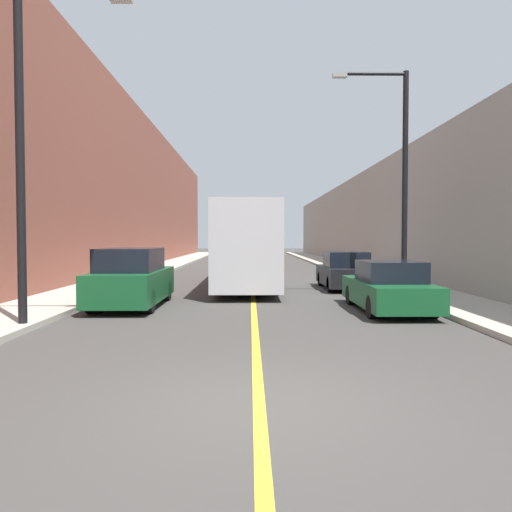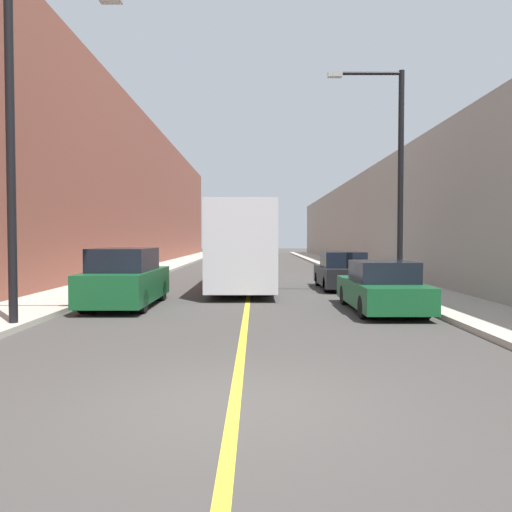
% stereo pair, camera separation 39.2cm
% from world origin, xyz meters
% --- Properties ---
extents(ground_plane, '(200.00, 200.00, 0.00)m').
position_xyz_m(ground_plane, '(0.00, 0.00, 0.00)').
color(ground_plane, '#3F3D3A').
extents(sidewalk_left, '(2.56, 72.00, 0.15)m').
position_xyz_m(sidewalk_left, '(-6.38, 30.00, 0.07)').
color(sidewalk_left, '#B2AA9E').
rests_on(sidewalk_left, ground).
extents(sidewalk_right, '(2.56, 72.00, 0.15)m').
position_xyz_m(sidewalk_right, '(6.38, 30.00, 0.07)').
color(sidewalk_right, '#B2AA9E').
rests_on(sidewalk_right, ground).
extents(building_row_left, '(4.00, 72.00, 11.06)m').
position_xyz_m(building_row_left, '(-9.66, 30.00, 5.53)').
color(building_row_left, brown).
rests_on(building_row_left, ground).
extents(building_row_right, '(4.00, 72.00, 6.74)m').
position_xyz_m(building_row_right, '(9.66, 30.00, 3.37)').
color(building_row_right, gray).
rests_on(building_row_right, ground).
extents(road_center_line, '(0.16, 72.00, 0.01)m').
position_xyz_m(road_center_line, '(0.00, 30.00, 0.00)').
color(road_center_line, gold).
rests_on(road_center_line, ground).
extents(bus, '(2.47, 12.98, 3.46)m').
position_xyz_m(bus, '(-0.23, 16.42, 1.84)').
color(bus, silver).
rests_on(bus, ground).
extents(parked_suv_left, '(1.87, 4.67, 1.82)m').
position_xyz_m(parked_suv_left, '(-3.77, 9.19, 0.85)').
color(parked_suv_left, '#145128').
rests_on(parked_suv_left, ground).
extents(car_right_near, '(1.82, 4.58, 1.47)m').
position_xyz_m(car_right_near, '(3.92, 8.17, 0.67)').
color(car_right_near, '#145128').
rests_on(car_right_near, ground).
extents(car_right_mid, '(1.87, 4.21, 1.57)m').
position_xyz_m(car_right_mid, '(3.87, 14.53, 0.70)').
color(car_right_mid, black).
rests_on(car_right_mid, ground).
extents(street_lamp_left, '(2.70, 0.24, 7.60)m').
position_xyz_m(street_lamp_left, '(-5.16, 5.34, 4.49)').
color(street_lamp_left, black).
rests_on(street_lamp_left, sidewalk_left).
extents(street_lamp_right, '(2.70, 0.24, 7.87)m').
position_xyz_m(street_lamp_right, '(5.17, 11.47, 4.63)').
color(street_lamp_right, black).
rests_on(street_lamp_right, sidewalk_right).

